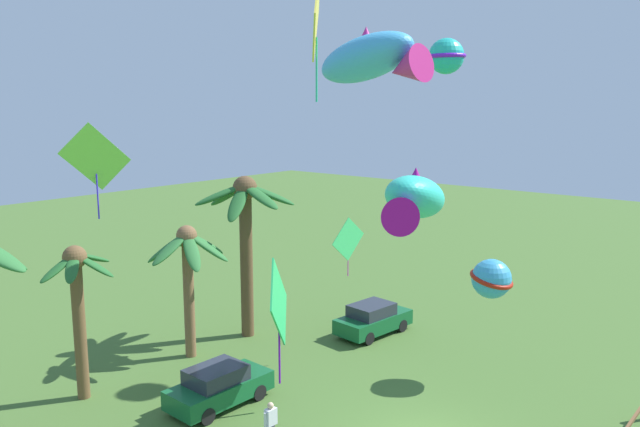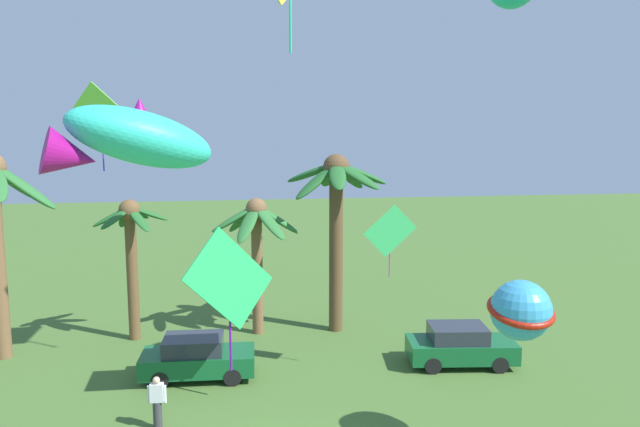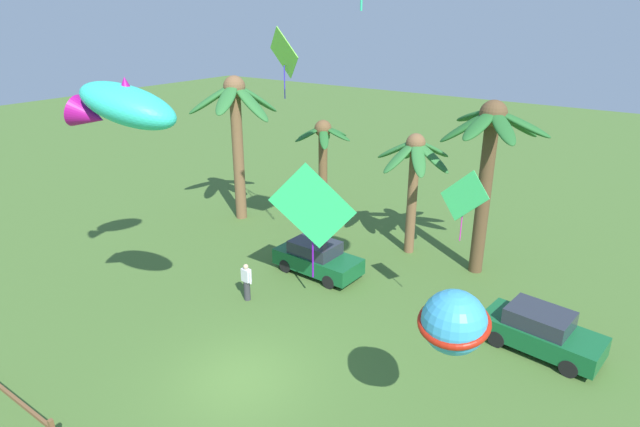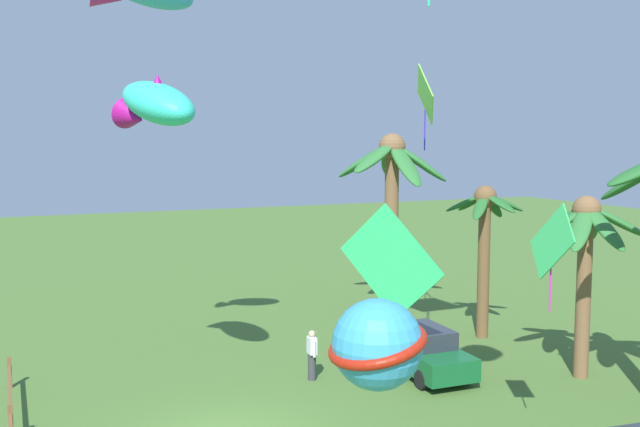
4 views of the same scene
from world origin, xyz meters
name	(u,v)px [view 1 (image 1 of 4)]	position (x,y,z in m)	size (l,w,h in m)	color
palm_tree_0	(246,217)	(3.37, 11.69, 5.70)	(4.50, 4.60, 7.63)	brown
palm_tree_1	(77,290)	(-5.12, 11.75, 4.17)	(3.05, 2.82, 5.85)	brown
palm_tree_3	(188,260)	(-0.02, 11.75, 4.31)	(3.79, 3.57, 5.82)	brown
parked_car_0	(219,386)	(-2.31, 7.33, 0.75)	(3.96, 1.86, 1.51)	#145B2D
parked_car_1	(373,319)	(7.24, 7.16, 0.75)	(4.07, 2.12, 1.51)	#145B2D
spectator_0	(271,425)	(-3.25, 3.82, 0.81)	(0.55, 0.26, 1.59)	#38383D
kite_diamond_0	(348,240)	(4.32, 6.48, 5.19)	(1.79, 0.36, 2.51)	#3DD367
kite_ball_1	(446,56)	(6.98, 3.58, 12.77)	(2.16, 2.16, 1.44)	#20BEB1
kite_diamond_2	(317,14)	(0.86, 5.33, 13.93)	(2.73, 2.14, 4.76)	#F1DD48
kite_diamond_3	(279,304)	(-1.12, 5.41, 3.95)	(2.82, 1.94, 4.69)	#2CC866
kite_ball_4	(491,279)	(6.35, 0.91, 4.05)	(1.83, 1.82, 1.57)	#399FD6
kite_fish_5	(414,200)	(-2.89, -0.99, 8.49)	(3.60, 2.41, 1.78)	#30D4BC
kite_fish_6	(371,59)	(-4.70, -0.90, 11.88)	(1.63, 3.15, 1.51)	#42ABE6
kite_diamond_7	(95,158)	(-5.52, 9.28, 9.15)	(2.17, 0.76, 3.14)	#80E844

